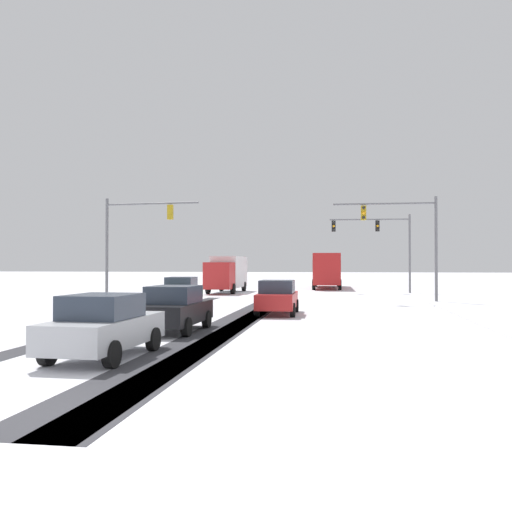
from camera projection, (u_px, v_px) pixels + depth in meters
name	position (u px, v px, depth m)	size (l,w,h in m)	color
ground_plane	(72.00, 415.00, 8.53)	(300.00, 300.00, 0.00)	white
wheel_track_left_lane	(134.00, 320.00, 23.01)	(0.91, 30.75, 0.01)	#38383D
wheel_track_right_lane	(226.00, 321.00, 22.41)	(0.97, 30.75, 0.01)	#38383D
wheel_track_center	(245.00, 322.00, 22.29)	(1.06, 30.75, 0.01)	#38383D
wheel_track_oncoming	(246.00, 322.00, 22.29)	(0.73, 30.75, 0.01)	#38383D
traffic_signal_far_right	(381.00, 237.00, 44.81)	(6.65, 0.75, 6.50)	slate
traffic_signal_near_left	(132.00, 231.00, 33.43)	(6.10, 0.59, 6.50)	slate
traffic_signal_near_right	(407.00, 230.00, 32.99)	(6.27, 0.39, 6.50)	slate
car_dark_green_lead	(182.00, 290.00, 31.94)	(1.97, 4.17, 1.62)	#194C2D
car_red_second	(277.00, 297.00, 25.49)	(1.88, 4.12, 1.62)	red
car_black_third	(175.00, 308.00, 19.02)	(1.91, 4.14, 1.62)	black
car_silver_fourth	(104.00, 326.00, 13.70)	(1.95, 4.16, 1.62)	#B7BABF
bus_oncoming	(327.00, 268.00, 53.50)	(2.81, 11.04, 3.38)	#B21E1E
box_truck_delivery	(227.00, 273.00, 45.16)	(2.38, 7.43, 3.02)	red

